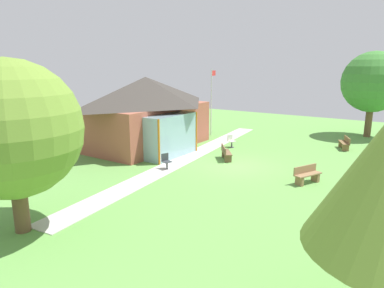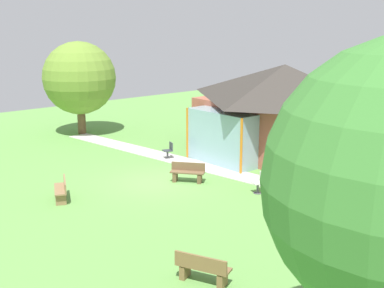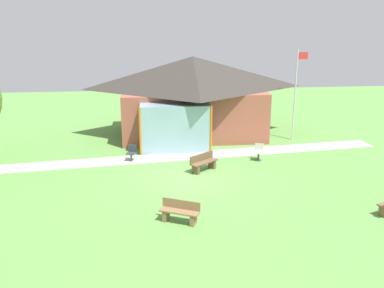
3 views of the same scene
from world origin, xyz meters
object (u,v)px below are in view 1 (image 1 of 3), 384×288
bench_rear_near_path (226,153)px  patio_chair_lawn_spare (231,141)px  flagpole (211,99)px  bench_front_center (307,175)px  tree_far_east (373,82)px  bench_lawn_far_right (345,143)px  patio_chair_west (166,162)px  pavilion (147,111)px  tree_west_hedge (11,130)px

bench_rear_near_path → patio_chair_lawn_spare: bearing=165.0°
flagpole → bench_front_center: flagpole is taller
tree_far_east → patio_chair_lawn_spare: bearing=142.2°
bench_lawn_far_right → patio_chair_west: (-10.40, 7.08, 0.01)m
bench_front_center → bench_lawn_far_right: size_ratio=1.00×
pavilion → patio_chair_west: bearing=-128.7°
tree_west_hedge → tree_far_east: (24.22, -7.33, 0.79)m
bench_front_center → patio_chair_west: bearing=-48.9°
pavilion → bench_rear_near_path: size_ratio=6.45×
patio_chair_west → tree_far_east: (15.93, -7.74, 3.87)m
flagpole → bench_lawn_far_right: flagpole is taller
pavilion → tree_west_hedge: size_ratio=1.64×
pavilion → patio_chair_west: pavilion is taller
tree_west_hedge → tree_far_east: 25.32m
pavilion → bench_rear_near_path: pavilion is taller
bench_lawn_far_right → bench_rear_near_path: (-6.87, 5.35, 0.00)m
pavilion → tree_west_hedge: tree_west_hedge is taller
bench_front_center → bench_lawn_far_right: (8.38, -0.13, 0.00)m
bench_front_center → pavilion: bearing=-72.7°
flagpole → tree_far_east: tree_far_east is taller
bench_front_center → bench_rear_near_path: same height
patio_chair_lawn_spare → tree_far_east: tree_far_east is taller
pavilion → tree_far_east: bearing=-44.5°
bench_rear_near_path → tree_west_hedge: 12.29m
bench_front_center → tree_west_hedge: size_ratio=0.27×
bench_front_center → tree_far_east: bearing=-158.3°
pavilion → patio_chair_west: size_ratio=10.94×
tree_far_east → bench_front_center: bearing=176.8°
patio_chair_west → patio_chair_lawn_spare: bearing=-165.6°
bench_front_center → tree_far_east: (13.90, -0.78, 3.88)m
bench_lawn_far_right → tree_west_hedge: tree_west_hedge is taller
flagpole → bench_rear_near_path: flagpole is taller
bench_lawn_far_right → patio_chair_lawn_spare: (-3.83, 6.60, 0.01)m
bench_lawn_far_right → patio_chair_lawn_spare: bearing=97.2°
flagpole → patio_chair_west: 10.19m
bench_front_center → bench_lawn_far_right: same height
bench_lawn_far_right → pavilion: bearing=97.8°
bench_rear_near_path → tree_west_hedge: size_ratio=0.25×
bench_rear_near_path → patio_chair_lawn_spare: size_ratio=1.70×
bench_front_center → bench_lawn_far_right: 8.38m
bench_lawn_far_right → tree_far_east: size_ratio=0.23×
pavilion → patio_chair_lawn_spare: (3.02, -4.92, -2.09)m
bench_lawn_far_right → patio_chair_west: size_ratio=1.81×
pavilion → tree_west_hedge: (-11.85, -4.83, 0.99)m
patio_chair_lawn_spare → pavilion: bearing=-37.2°
bench_front_center → bench_rear_near_path: bearing=-81.1°
patio_chair_lawn_spare → bench_front_center: bearing=76.2°
bench_front_center → patio_chair_west: (-2.03, 6.95, 0.01)m
bench_rear_near_path → tree_west_hedge: bearing=-43.7°
tree_far_east → flagpole: bearing=121.4°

